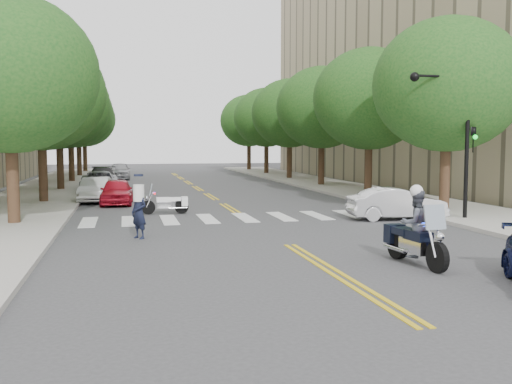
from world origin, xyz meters
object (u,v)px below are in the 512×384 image
object	(u,v)px
motorcycle_police	(414,229)
convertible	(397,204)
motorcycle_parked	(169,203)
officer_standing	(139,213)

from	to	relation	value
motorcycle_police	convertible	size ratio (longest dim) A/B	0.64
motorcycle_parked	officer_standing	distance (m)	6.43
motorcycle_police	officer_standing	world-z (taller)	motorcycle_police
motorcycle_police	officer_standing	bearing A→B (deg)	-44.58
motorcycle_parked	motorcycle_police	bearing A→B (deg)	-154.80
motorcycle_police	officer_standing	distance (m)	8.69
motorcycle_parked	convertible	xyz separation A→B (m)	(8.78, -3.89, 0.18)
motorcycle_police	convertible	bearing A→B (deg)	-118.74
motorcycle_police	motorcycle_parked	world-z (taller)	motorcycle_police
officer_standing	convertible	xyz separation A→B (m)	(10.22, 2.37, -0.20)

